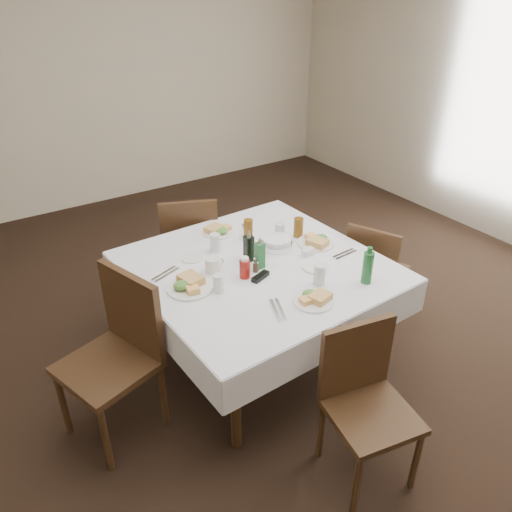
{
  "coord_description": "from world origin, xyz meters",
  "views": [
    {
      "loc": [
        -1.55,
        -2.09,
        2.38
      ],
      "look_at": [
        -0.03,
        0.21,
        0.8
      ],
      "focal_mm": 35.0,
      "sensor_mm": 36.0,
      "label": 1
    }
  ],
  "objects_px": {
    "chair_south": "(364,393)",
    "water_e": "(280,231)",
    "water_n": "(215,243)",
    "chair_north": "(190,242)",
    "dining_table": "(258,274)",
    "bread_basket": "(277,243)",
    "ketchup_bottle": "(245,268)",
    "chair_east": "(374,268)",
    "oil_cruet_green": "(260,254)",
    "coffee_mug": "(213,266)",
    "green_bottle": "(368,267)",
    "oil_cruet_dark": "(249,247)",
    "water_s": "(320,275)",
    "chair_west": "(119,346)",
    "water_w": "(218,283)"
  },
  "relations": [
    {
      "from": "chair_west",
      "to": "oil_cruet_dark",
      "type": "distance_m",
      "value": 0.98
    },
    {
      "from": "green_bottle",
      "to": "water_e",
      "type": "bearing_deg",
      "value": 98.57
    },
    {
      "from": "water_e",
      "to": "ketchup_bottle",
      "type": "xyz_separation_m",
      "value": [
        -0.47,
        -0.29,
        0.0
      ]
    },
    {
      "from": "chair_north",
      "to": "water_e",
      "type": "distance_m",
      "value": 0.85
    },
    {
      "from": "chair_south",
      "to": "chair_west",
      "type": "relative_size",
      "value": 0.89
    },
    {
      "from": "water_n",
      "to": "water_e",
      "type": "distance_m",
      "value": 0.46
    },
    {
      "from": "oil_cruet_green",
      "to": "chair_north",
      "type": "bearing_deg",
      "value": 91.63
    },
    {
      "from": "water_n",
      "to": "coffee_mug",
      "type": "height_order",
      "value": "water_n"
    },
    {
      "from": "dining_table",
      "to": "green_bottle",
      "type": "distance_m",
      "value": 0.7
    },
    {
      "from": "ketchup_bottle",
      "to": "chair_east",
      "type": "bearing_deg",
      "value": -1.48
    },
    {
      "from": "dining_table",
      "to": "chair_north",
      "type": "bearing_deg",
      "value": 92.06
    },
    {
      "from": "water_w",
      "to": "chair_north",
      "type": "bearing_deg",
      "value": 72.75
    },
    {
      "from": "dining_table",
      "to": "oil_cruet_green",
      "type": "bearing_deg",
      "value": -101.3
    },
    {
      "from": "coffee_mug",
      "to": "chair_west",
      "type": "bearing_deg",
      "value": -171.04
    },
    {
      "from": "chair_south",
      "to": "water_e",
      "type": "height_order",
      "value": "water_e"
    },
    {
      "from": "chair_west",
      "to": "water_n",
      "type": "height_order",
      "value": "chair_west"
    },
    {
      "from": "chair_south",
      "to": "water_n",
      "type": "distance_m",
      "value": 1.35
    },
    {
      "from": "water_e",
      "to": "green_bottle",
      "type": "distance_m",
      "value": 0.74
    },
    {
      "from": "chair_north",
      "to": "bread_basket",
      "type": "distance_m",
      "value": 0.88
    },
    {
      "from": "bread_basket",
      "to": "oil_cruet_green",
      "type": "xyz_separation_m",
      "value": [
        -0.24,
        -0.15,
        0.06
      ]
    },
    {
      "from": "chair_south",
      "to": "dining_table",
      "type": "bearing_deg",
      "value": 89.47
    },
    {
      "from": "oil_cruet_green",
      "to": "chair_south",
      "type": "bearing_deg",
      "value": -90.19
    },
    {
      "from": "water_e",
      "to": "bread_basket",
      "type": "bearing_deg",
      "value": -135.48
    },
    {
      "from": "ketchup_bottle",
      "to": "oil_cruet_green",
      "type": "bearing_deg",
      "value": 19.34
    },
    {
      "from": "coffee_mug",
      "to": "chair_north",
      "type": "bearing_deg",
      "value": 73.58
    },
    {
      "from": "dining_table",
      "to": "water_e",
      "type": "height_order",
      "value": "water_e"
    },
    {
      "from": "chair_east",
      "to": "green_bottle",
      "type": "distance_m",
      "value": 0.78
    },
    {
      "from": "chair_south",
      "to": "water_w",
      "type": "relative_size",
      "value": 7.79
    },
    {
      "from": "water_w",
      "to": "oil_cruet_dark",
      "type": "distance_m",
      "value": 0.4
    },
    {
      "from": "chair_south",
      "to": "water_e",
      "type": "relative_size",
      "value": 7.23
    },
    {
      "from": "chair_south",
      "to": "water_s",
      "type": "height_order",
      "value": "water_s"
    },
    {
      "from": "bread_basket",
      "to": "oil_cruet_green",
      "type": "distance_m",
      "value": 0.29
    },
    {
      "from": "chair_south",
      "to": "coffee_mug",
      "type": "height_order",
      "value": "chair_south"
    },
    {
      "from": "dining_table",
      "to": "oil_cruet_dark",
      "type": "height_order",
      "value": "oil_cruet_dark"
    },
    {
      "from": "dining_table",
      "to": "ketchup_bottle",
      "type": "bearing_deg",
      "value": -151.47
    },
    {
      "from": "chair_east",
      "to": "water_s",
      "type": "bearing_deg",
      "value": -160.29
    },
    {
      "from": "chair_west",
      "to": "water_w",
      "type": "height_order",
      "value": "chair_west"
    },
    {
      "from": "chair_east",
      "to": "chair_south",
      "type": "bearing_deg",
      "value": -137.23
    },
    {
      "from": "chair_north",
      "to": "chair_east",
      "type": "bearing_deg",
      "value": -46.02
    },
    {
      "from": "bread_basket",
      "to": "green_bottle",
      "type": "relative_size",
      "value": 0.9
    },
    {
      "from": "water_s",
      "to": "green_bottle",
      "type": "relative_size",
      "value": 0.55
    },
    {
      "from": "water_s",
      "to": "oil_cruet_green",
      "type": "bearing_deg",
      "value": 117.68
    },
    {
      "from": "water_s",
      "to": "bread_basket",
      "type": "height_order",
      "value": "water_s"
    },
    {
      "from": "water_n",
      "to": "chair_north",
      "type": "bearing_deg",
      "value": 80.55
    },
    {
      "from": "chair_north",
      "to": "water_e",
      "type": "bearing_deg",
      "value": -63.7
    },
    {
      "from": "water_s",
      "to": "water_n",
      "type": "bearing_deg",
      "value": 114.62
    },
    {
      "from": "green_bottle",
      "to": "chair_south",
      "type": "bearing_deg",
      "value": -132.48
    },
    {
      "from": "dining_table",
      "to": "ketchup_bottle",
      "type": "height_order",
      "value": "ketchup_bottle"
    },
    {
      "from": "water_w",
      "to": "green_bottle",
      "type": "height_order",
      "value": "green_bottle"
    },
    {
      "from": "green_bottle",
      "to": "oil_cruet_dark",
      "type": "bearing_deg",
      "value": 126.5
    }
  ]
}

